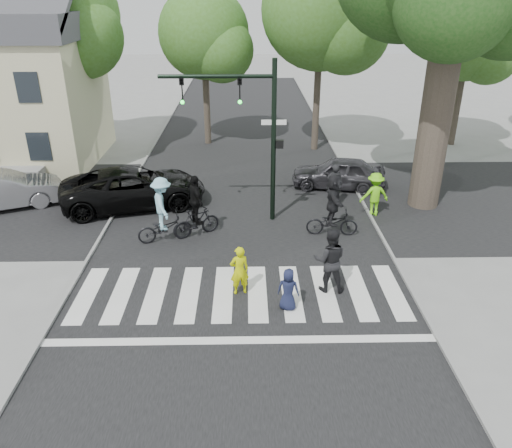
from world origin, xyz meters
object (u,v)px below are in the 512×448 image
(cyclist_left, at_px, (163,214))
(car_grey, at_px, (338,173))
(cyclist_right, at_px, (333,208))
(traffic_signal, at_px, (250,120))
(pedestrian_child, at_px, (288,290))
(car_silver, at_px, (2,190))
(cyclist_mid, at_px, (196,212))
(car_suv, at_px, (134,188))
(pedestrian_adult, at_px, (330,260))
(pedestrian_woman, at_px, (239,270))

(cyclist_left, distance_m, car_grey, 8.68)
(cyclist_right, bearing_deg, traffic_signal, 154.22)
(pedestrian_child, xyz_separation_m, cyclist_right, (1.94, 4.60, 0.42))
(car_silver, xyz_separation_m, car_grey, (13.95, 2.02, -0.06))
(cyclist_mid, xyz_separation_m, car_grey, (5.90, 4.72, -0.24))
(car_suv, xyz_separation_m, car_grey, (8.68, 1.92, -0.10))
(pedestrian_adult, distance_m, cyclist_left, 6.23)
(traffic_signal, height_order, car_suv, traffic_signal)
(cyclist_left, bearing_deg, traffic_signal, 30.20)
(car_silver, bearing_deg, car_suv, -112.29)
(pedestrian_adult, height_order, car_silver, pedestrian_adult)
(pedestrian_adult, bearing_deg, cyclist_mid, -35.32)
(traffic_signal, distance_m, car_silver, 10.57)
(pedestrian_child, height_order, car_silver, car_silver)
(traffic_signal, relative_size, car_grey, 1.47)
(traffic_signal, bearing_deg, car_grey, 40.31)
(cyclist_left, xyz_separation_m, cyclist_mid, (1.11, 0.41, -0.09))
(pedestrian_adult, xyz_separation_m, cyclist_left, (-5.31, 3.27, 0.02))
(traffic_signal, relative_size, pedestrian_adult, 3.00)
(pedestrian_child, distance_m, cyclist_mid, 5.49)
(pedestrian_woman, xyz_separation_m, car_silver, (-9.63, 6.52, -0.01))
(pedestrian_adult, relative_size, cyclist_left, 0.85)
(car_silver, bearing_deg, cyclist_left, -137.40)
(pedestrian_child, relative_size, cyclist_left, 0.53)
(cyclist_mid, bearing_deg, cyclist_right, -0.47)
(traffic_signal, xyz_separation_m, cyclist_mid, (-1.95, -1.37, -2.96))
(pedestrian_child, distance_m, cyclist_right, 5.01)
(pedestrian_adult, relative_size, cyclist_mid, 0.87)
(pedestrian_woman, height_order, car_grey, pedestrian_woman)
(cyclist_right, relative_size, car_suv, 0.41)
(car_grey, bearing_deg, traffic_signal, -39.07)
(cyclist_mid, height_order, cyclist_right, cyclist_right)
(car_silver, distance_m, car_grey, 14.10)
(cyclist_left, xyz_separation_m, car_silver, (-6.95, 3.11, -0.27))
(cyclist_mid, relative_size, car_silver, 0.50)
(cyclist_right, bearing_deg, cyclist_left, -176.48)
(cyclist_mid, height_order, car_suv, cyclist_mid)
(cyclist_mid, relative_size, cyclist_right, 0.98)
(cyclist_right, height_order, car_silver, cyclist_right)
(car_silver, bearing_deg, pedestrian_woman, -147.40)
(pedestrian_child, xyz_separation_m, pedestrian_adult, (1.27, 0.96, 0.38))
(traffic_signal, distance_m, cyclist_right, 4.32)
(pedestrian_child, height_order, cyclist_left, cyclist_left)
(traffic_signal, bearing_deg, pedestrian_adult, -65.97)
(cyclist_right, relative_size, car_silver, 0.51)
(pedestrian_woman, height_order, cyclist_mid, cyclist_mid)
(pedestrian_child, xyz_separation_m, car_silver, (-10.98, 7.34, 0.13))
(traffic_signal, bearing_deg, car_suv, 163.28)
(traffic_signal, xyz_separation_m, pedestrian_adult, (2.25, -5.05, -2.90))
(pedestrian_child, bearing_deg, car_silver, -21.11)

